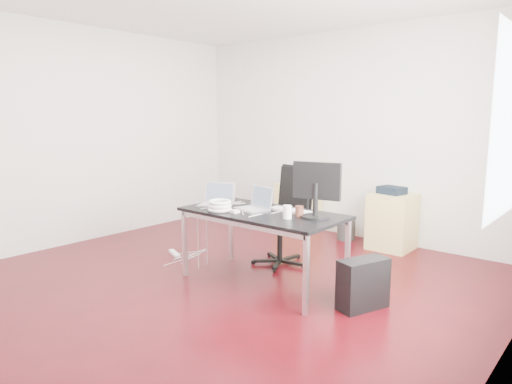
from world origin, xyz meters
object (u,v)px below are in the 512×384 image
Objects in this scene: desk at (262,217)px; filing_cabinet_left at (298,207)px; pc_tower at (363,284)px; office_chair at (286,210)px; filing_cabinet_right at (392,221)px.

filing_cabinet_left is at bearing 115.43° from desk.
desk is 1.15m from pc_tower.
filing_cabinet_right is at bearing 71.97° from office_chair.
filing_cabinet_right is (0.48, 1.98, -0.33)m from desk.
desk is at bearing -62.70° from office_chair.
pc_tower is (1.26, -0.59, -0.39)m from office_chair.
filing_cabinet_left is 1.42m from filing_cabinet_right.
office_chair is 1.54× the size of filing_cabinet_right.
office_chair is 1.44m from pc_tower.
office_chair is 1.52m from filing_cabinet_left.
desk reaches higher than filing_cabinet_left.
desk reaches higher than pc_tower.
office_chair is 2.40× the size of pc_tower.
pc_tower is (1.99, -1.89, -0.13)m from filing_cabinet_left.
filing_cabinet_left is (-0.73, 1.30, -0.26)m from office_chair.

